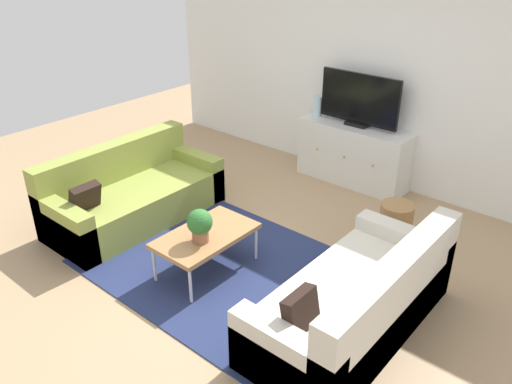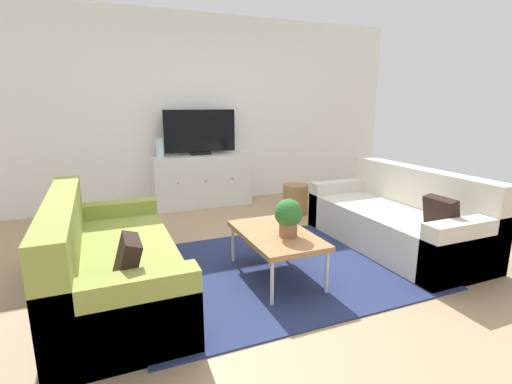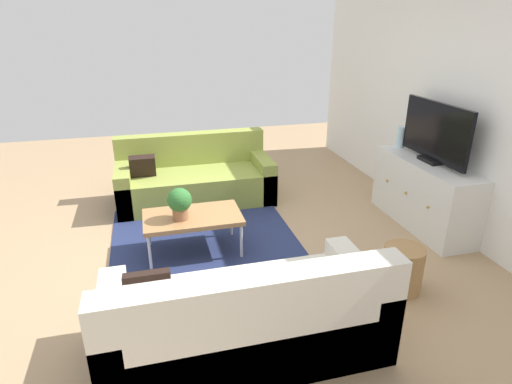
# 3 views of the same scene
# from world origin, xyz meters

# --- Properties ---
(ground_plane) EXTENTS (10.00, 10.00, 0.00)m
(ground_plane) POSITION_xyz_m (0.00, 0.00, 0.00)
(ground_plane) COLOR tan
(wall_back) EXTENTS (6.40, 0.12, 2.70)m
(wall_back) POSITION_xyz_m (0.00, 2.55, 1.35)
(wall_back) COLOR white
(wall_back) RESTS_ON ground_plane
(area_rug) EXTENTS (2.50, 1.90, 0.01)m
(area_rug) POSITION_xyz_m (0.00, -0.15, 0.01)
(area_rug) COLOR navy
(area_rug) RESTS_ON ground_plane
(couch_left_side) EXTENTS (0.87, 1.90, 0.81)m
(couch_left_side) POSITION_xyz_m (-1.44, -0.10, 0.27)
(couch_left_side) COLOR olive
(couch_left_side) RESTS_ON ground_plane
(couch_right_side) EXTENTS (0.87, 1.90, 0.81)m
(couch_right_side) POSITION_xyz_m (1.44, -0.10, 0.27)
(couch_right_side) COLOR beige
(couch_right_side) RESTS_ON ground_plane
(coffee_table) EXTENTS (0.55, 0.94, 0.40)m
(coffee_table) POSITION_xyz_m (-0.08, -0.28, 0.37)
(coffee_table) COLOR #A37547
(coffee_table) RESTS_ON ground_plane
(potted_plant) EXTENTS (0.23, 0.23, 0.31)m
(potted_plant) POSITION_xyz_m (-0.02, -0.40, 0.58)
(potted_plant) COLOR #936042
(potted_plant) RESTS_ON coffee_table
(tv_console) EXTENTS (1.40, 0.47, 0.74)m
(tv_console) POSITION_xyz_m (-0.04, 2.27, 0.37)
(tv_console) COLOR silver
(tv_console) RESTS_ON ground_plane
(flat_screen_tv) EXTENTS (1.03, 0.16, 0.63)m
(flat_screen_tv) POSITION_xyz_m (-0.04, 2.29, 1.06)
(flat_screen_tv) COLOR black
(flat_screen_tv) RESTS_ON tv_console
(glass_vase) EXTENTS (0.11, 0.11, 0.25)m
(glass_vase) POSITION_xyz_m (-0.62, 2.27, 0.87)
(glass_vase) COLOR silver
(glass_vase) RESTS_ON tv_console
(wicker_basket) EXTENTS (0.34, 0.34, 0.40)m
(wicker_basket) POSITION_xyz_m (1.01, 1.36, 0.20)
(wicker_basket) COLOR #9E7547
(wicker_basket) RESTS_ON ground_plane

